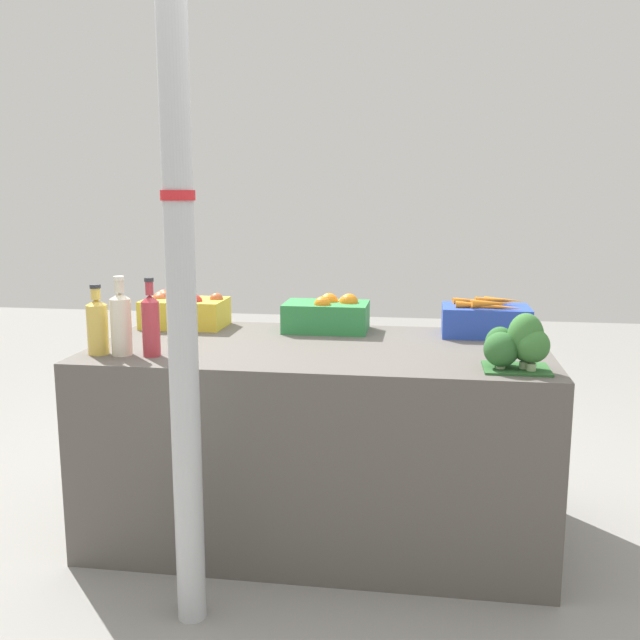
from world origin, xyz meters
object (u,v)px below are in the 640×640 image
broccoli_pile (516,345)px  juice_bottle_cloudy (121,322)px  support_pole (179,225)px  orange_crate (328,314)px  carrot_crate (486,319)px  juice_bottle_golden (97,325)px  apple_crate (183,310)px  juice_bottle_ruby (151,323)px

broccoli_pile → juice_bottle_cloudy: juice_bottle_cloudy is taller
support_pole → orange_crate: bearing=72.5°
carrot_crate → juice_bottle_golden: juice_bottle_golden is taller
juice_bottle_cloudy → orange_crate: bearing=39.9°
broccoli_pile → carrot_crate: bearing=95.3°
support_pole → juice_bottle_cloudy: 0.66m
support_pole → carrot_crate: bearing=44.9°
orange_crate → juice_bottle_golden: size_ratio=1.37×
apple_crate → orange_crate: orange_crate is taller
apple_crate → juice_bottle_ruby: juice_bottle_ruby is taller
orange_crate → broccoli_pile: size_ratio=1.60×
support_pole → apple_crate: size_ratio=7.08×
support_pole → apple_crate: 1.11m
juice_bottle_cloudy → broccoli_pile: bearing=-0.9°
support_pole → juice_bottle_cloudy: bearing=133.3°
juice_bottle_golden → juice_bottle_ruby: size_ratio=0.90×
support_pole → juice_bottle_ruby: (-0.26, 0.40, -0.37)m
apple_crate → juice_bottle_cloudy: 0.58m
apple_crate → orange_crate: (0.65, -0.00, -0.00)m
orange_crate → juice_bottle_ruby: size_ratio=1.24×
apple_crate → orange_crate: 0.65m
orange_crate → broccoli_pile: broccoli_pile is taller
juice_bottle_golden → juice_bottle_cloudy: size_ratio=0.89×
support_pole → juice_bottle_ruby: size_ratio=8.75×
carrot_crate → broccoli_pile: broccoli_pile is taller
support_pole → juice_bottle_cloudy: support_pole is taller
orange_crate → broccoli_pile: (0.72, -0.59, 0.02)m
carrot_crate → juice_bottle_ruby: 1.36m
support_pole → broccoli_pile: bearing=20.2°
orange_crate → juice_bottle_golden: (-0.78, -0.57, 0.04)m
juice_bottle_ruby → juice_bottle_golden: bearing=180.0°
carrot_crate → juice_bottle_golden: (-1.44, -0.57, 0.04)m
juice_bottle_cloudy → carrot_crate: bearing=22.9°
broccoli_pile → juice_bottle_cloudy: bearing=179.1°
juice_bottle_cloudy → apple_crate: bearing=86.5°
carrot_crate → juice_bottle_ruby: (-1.23, -0.57, 0.05)m
carrot_crate → juice_bottle_ruby: juice_bottle_ruby is taller
support_pole → carrot_crate: (0.97, 0.97, -0.43)m
apple_crate → juice_bottle_cloudy: size_ratio=1.22×
broccoli_pile → juice_bottle_golden: juice_bottle_golden is taller
juice_bottle_ruby → apple_crate: bearing=97.9°
broccoli_pile → orange_crate: bearing=140.4°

